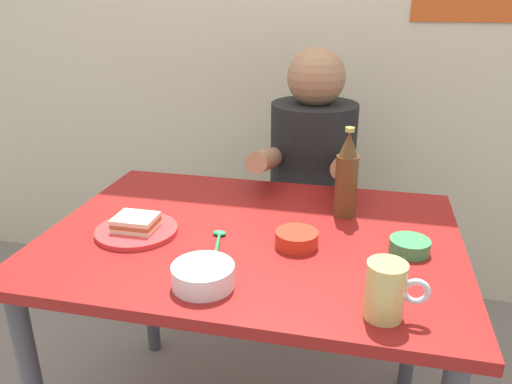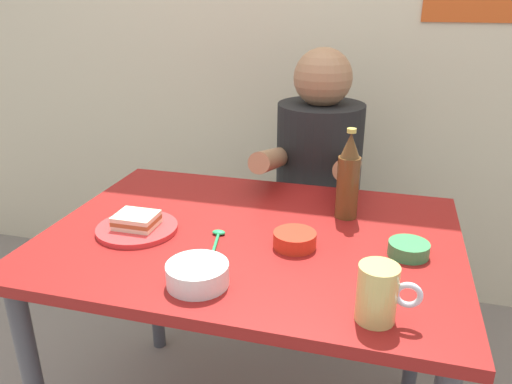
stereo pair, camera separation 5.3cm
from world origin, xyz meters
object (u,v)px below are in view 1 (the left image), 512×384
object	(u,v)px
plate_orange	(137,231)
beer_mug	(386,290)
person_seated	(312,158)
beer_bottle	(347,177)
sandwich	(136,222)
rice_bowl_white	(203,274)
stool	(308,254)
dining_table	(252,263)

from	to	relation	value
plate_orange	beer_mug	size ratio (longest dim) A/B	1.75
person_seated	beer_bottle	bearing A→B (deg)	-71.56
sandwich	rice_bowl_white	xyz separation A→B (m)	(0.26, -0.21, -0.00)
stool	plate_orange	xyz separation A→B (m)	(-0.39, -0.70, 0.40)
dining_table	rice_bowl_white	distance (m)	0.30
dining_table	stool	xyz separation A→B (m)	(0.09, 0.63, -0.30)
beer_bottle	stool	bearing A→B (deg)	108.01
rice_bowl_white	plate_orange	bearing A→B (deg)	141.44
person_seated	sandwich	xyz separation A→B (m)	(-0.39, -0.69, 0.01)
person_seated	dining_table	bearing A→B (deg)	-98.05
beer_bottle	rice_bowl_white	distance (m)	0.54
sandwich	beer_bottle	xyz separation A→B (m)	(0.54, 0.25, 0.09)
plate_orange	rice_bowl_white	world-z (taller)	rice_bowl_white
person_seated	beer_mug	xyz separation A→B (m)	(0.26, -0.92, 0.03)
sandwich	beer_bottle	bearing A→B (deg)	24.57
plate_orange	rice_bowl_white	bearing A→B (deg)	-38.56
sandwich	beer_mug	world-z (taller)	beer_mug
beer_mug	beer_bottle	size ratio (longest dim) A/B	0.48
person_seated	plate_orange	xyz separation A→B (m)	(-0.39, -0.69, -0.02)
dining_table	beer_mug	distance (m)	0.48
dining_table	plate_orange	bearing A→B (deg)	-167.08
plate_orange	beer_mug	bearing A→B (deg)	-19.79
dining_table	person_seated	bearing A→B (deg)	81.95
beer_mug	stool	bearing A→B (deg)	105.37
sandwich	beer_bottle	size ratio (longest dim) A/B	0.42
rice_bowl_white	dining_table	bearing A→B (deg)	80.81
dining_table	beer_bottle	bearing A→B (deg)	36.90
dining_table	sandwich	bearing A→B (deg)	-167.08
dining_table	person_seated	xyz separation A→B (m)	(0.09, 0.62, 0.12)
beer_bottle	rice_bowl_white	size ratio (longest dim) A/B	1.87
person_seated	plate_orange	size ratio (longest dim) A/B	3.27
dining_table	stool	size ratio (longest dim) A/B	2.44
plate_orange	rice_bowl_white	distance (m)	0.33
plate_orange	stool	bearing A→B (deg)	60.81
person_seated	beer_mug	size ratio (longest dim) A/B	5.71
stool	sandwich	world-z (taller)	sandwich
sandwich	dining_table	bearing A→B (deg)	12.92
stool	rice_bowl_white	size ratio (longest dim) A/B	3.21
person_seated	beer_bottle	xyz separation A→B (m)	(0.15, -0.44, 0.09)
beer_mug	rice_bowl_white	size ratio (longest dim) A/B	0.90
sandwich	beer_mug	size ratio (longest dim) A/B	0.87
person_seated	sandwich	bearing A→B (deg)	-119.58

